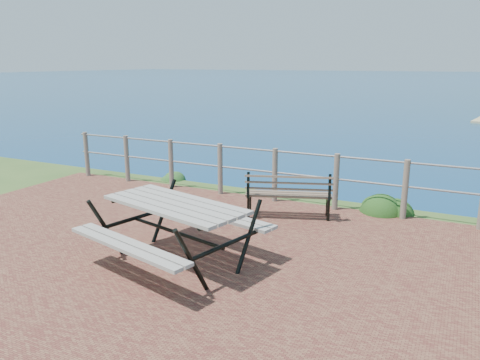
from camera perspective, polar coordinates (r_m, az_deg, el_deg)
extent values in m
cube|color=brown|center=(6.03, -8.07, -11.01)|extent=(10.00, 7.00, 0.12)
plane|color=#135973|center=(204.52, 25.86, 12.12)|extent=(1200.00, 1200.00, 0.00)
cylinder|color=#6B5B4C|center=(11.18, -18.19, 3.02)|extent=(0.10, 0.10, 1.00)
cylinder|color=#6B5B4C|center=(10.42, -13.63, 2.56)|extent=(0.10, 0.10, 1.00)
cylinder|color=#6B5B4C|center=(9.74, -8.39, 2.01)|extent=(0.10, 0.10, 1.00)
cylinder|color=#6B5B4C|center=(9.15, -2.43, 1.36)|extent=(0.10, 0.10, 1.00)
cylinder|color=#6B5B4C|center=(8.67, 4.27, 0.61)|extent=(0.10, 0.10, 1.00)
cylinder|color=#6B5B4C|center=(8.32, 11.63, -0.22)|extent=(0.10, 0.10, 1.00)
cylinder|color=#6B5B4C|center=(8.13, 19.48, -1.10)|extent=(0.10, 0.10, 1.00)
cylinder|color=slate|center=(8.57, 4.32, 3.53)|extent=(9.40, 0.04, 0.04)
cylinder|color=slate|center=(8.66, 4.27, 0.93)|extent=(9.40, 0.04, 0.04)
cube|color=#9C968C|center=(5.95, -7.95, -2.95)|extent=(2.06, 1.24, 0.04)
cube|color=#9C968C|center=(6.05, -7.84, -5.86)|extent=(1.94, 0.74, 0.04)
cube|color=#9C968C|center=(6.05, -7.84, -5.86)|extent=(1.94, 0.74, 0.04)
cylinder|color=black|center=(6.07, -7.83, -6.34)|extent=(1.62, 0.45, 0.05)
cube|color=brown|center=(7.83, 5.93, -1.76)|extent=(1.45, 0.81, 0.03)
cube|color=brown|center=(7.76, 5.98, 0.00)|extent=(1.37, 0.57, 0.32)
cube|color=black|center=(7.88, 5.89, -3.12)|extent=(0.06, 0.06, 0.39)
cube|color=black|center=(7.88, 5.89, -3.12)|extent=(0.06, 0.06, 0.39)
cube|color=black|center=(7.88, 5.89, -3.12)|extent=(0.06, 0.06, 0.39)
cube|color=black|center=(7.88, 5.89, -3.12)|extent=(0.06, 0.06, 0.39)
ellipsoid|color=#234C1C|center=(10.68, -8.38, 0.23)|extent=(0.67, 0.67, 0.37)
ellipsoid|color=#234615|center=(8.73, 17.23, -3.46)|extent=(0.77, 0.77, 0.52)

